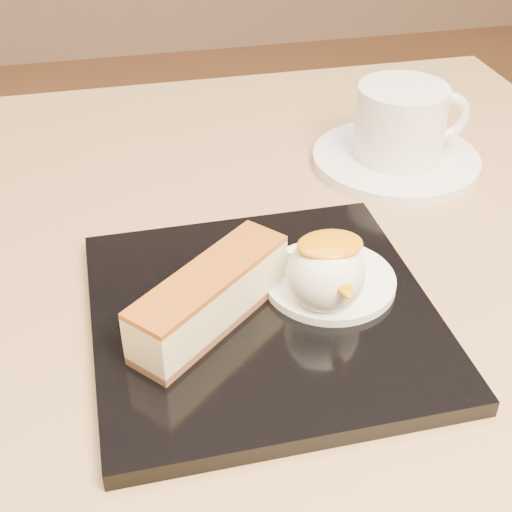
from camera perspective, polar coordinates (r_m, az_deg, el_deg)
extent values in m
cube|color=brown|center=(0.50, -3.73, -5.75)|extent=(0.80, 0.80, 0.04)
cube|color=black|center=(0.47, 0.55, -4.76)|extent=(0.22, 0.22, 0.01)
cube|color=brown|center=(0.46, -3.60, -4.95)|extent=(0.11, 0.10, 0.01)
cube|color=beige|center=(0.44, -3.69, -3.22)|extent=(0.11, 0.10, 0.03)
cube|color=maroon|center=(0.43, -3.77, -1.50)|extent=(0.11, 0.10, 0.00)
cylinder|color=white|center=(0.49, 5.88, -1.95)|extent=(0.09, 0.09, 0.01)
sphere|color=white|center=(0.46, 5.62, -1.42)|extent=(0.05, 0.05, 0.05)
ellipsoid|color=orange|center=(0.45, 5.94, 0.91)|extent=(0.04, 0.03, 0.01)
ellipsoid|color=green|center=(0.49, 1.88, -0.68)|extent=(0.02, 0.01, 0.00)
ellipsoid|color=green|center=(0.50, 2.86, -0.10)|extent=(0.02, 0.02, 0.00)
ellipsoid|color=green|center=(0.50, 0.70, -0.25)|extent=(0.01, 0.02, 0.00)
cylinder|color=white|center=(0.66, 11.10, 7.57)|extent=(0.15, 0.15, 0.01)
cylinder|color=white|center=(0.65, 11.47, 10.47)|extent=(0.08, 0.08, 0.06)
cylinder|color=black|center=(0.64, 11.80, 12.92)|extent=(0.07, 0.07, 0.00)
torus|color=white|center=(0.67, 14.95, 10.71)|extent=(0.05, 0.01, 0.05)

